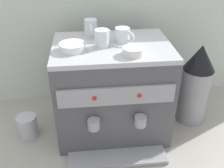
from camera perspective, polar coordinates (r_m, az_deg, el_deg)
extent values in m
plane|color=#9E998E|center=(1.51, 0.00, -9.22)|extent=(4.00, 4.00, 0.00)
cube|color=silver|center=(1.58, -1.41, 13.86)|extent=(2.80, 0.03, 1.02)
cube|color=#4C4C51|center=(1.37, 0.00, -1.56)|extent=(0.57, 0.40, 0.48)
cube|color=#B7B7BC|center=(1.25, 0.00, 8.13)|extent=(0.57, 0.40, 0.02)
cube|color=#939399|center=(1.14, 1.09, -2.67)|extent=(0.52, 0.01, 0.09)
cylinder|color=red|center=(1.13, -3.86, -3.15)|extent=(0.02, 0.01, 0.02)
cylinder|color=red|center=(1.15, 6.04, -2.55)|extent=(0.02, 0.01, 0.02)
cube|color=#939399|center=(1.33, 1.18, -15.79)|extent=(0.48, 0.12, 0.02)
cylinder|color=#939399|center=(1.19, -4.02, -8.77)|extent=(0.06, 0.06, 0.05)
cylinder|color=#939399|center=(1.22, 6.25, -8.05)|extent=(0.06, 0.06, 0.05)
cylinder|color=silver|center=(1.36, -4.66, 12.26)|extent=(0.07, 0.07, 0.08)
torus|color=silver|center=(1.31, -4.58, 11.61)|extent=(0.01, 0.06, 0.06)
cylinder|color=silver|center=(1.22, -2.21, 10.00)|extent=(0.07, 0.07, 0.08)
torus|color=silver|center=(1.25, -1.05, 10.68)|extent=(0.04, 0.05, 0.06)
cylinder|color=silver|center=(1.27, 2.28, 10.68)|extent=(0.07, 0.07, 0.07)
torus|color=silver|center=(1.24, 3.98, 10.16)|extent=(0.04, 0.05, 0.05)
cylinder|color=white|center=(1.14, 4.64, 7.20)|extent=(0.09, 0.09, 0.03)
cylinder|color=white|center=(1.15, 4.61, 6.61)|extent=(0.05, 0.05, 0.01)
cylinder|color=white|center=(1.20, -8.69, 8.07)|extent=(0.12, 0.12, 0.03)
cylinder|color=white|center=(1.20, -8.65, 7.52)|extent=(0.07, 0.07, 0.01)
cylinder|color=#939399|center=(1.54, 17.41, -2.33)|extent=(0.16, 0.16, 0.33)
cone|color=black|center=(1.43, 18.87, 5.51)|extent=(0.17, 0.17, 0.14)
cylinder|color=#B7B7BC|center=(1.49, -18.00, -8.74)|extent=(0.10, 0.10, 0.12)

